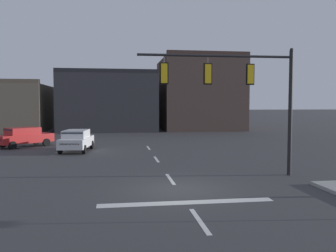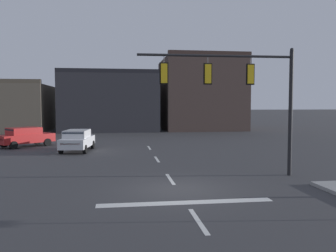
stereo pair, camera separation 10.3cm
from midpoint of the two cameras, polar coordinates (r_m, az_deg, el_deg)
ground_plane at (r=14.85m, az=1.67°, el=-10.24°), size 400.00×400.00×0.00m
stop_bar_paint at (r=12.95m, az=3.17°, el=-12.31°), size 6.40×0.50×0.01m
lane_centreline at (r=16.77m, az=0.54°, el=-8.61°), size 0.16×26.40×0.01m
signal_mast_near_side at (r=17.42m, az=11.95°, el=6.41°), size 7.65×0.43×6.29m
car_lot_nearside at (r=31.43m, az=-22.07°, el=-1.59°), size 4.50×4.25×1.61m
car_lot_middle at (r=27.23m, az=-14.40°, el=-2.20°), size 2.31×4.60×1.61m
building_row at (r=49.31m, az=-6.99°, el=4.09°), size 35.00×13.87×10.26m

